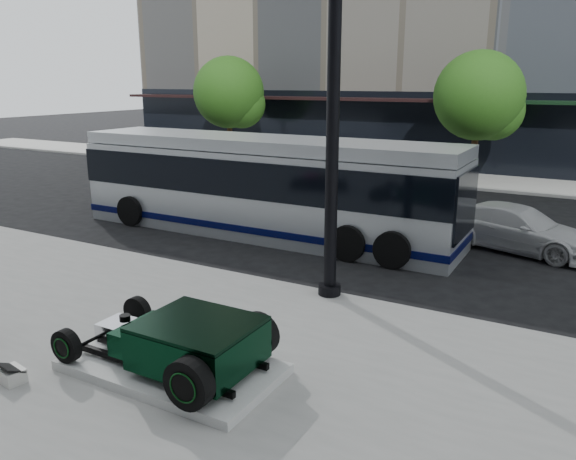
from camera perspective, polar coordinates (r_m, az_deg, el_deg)
The scene contains 9 objects.
ground at distance 14.53m, azimuth 3.76°, elevation -3.35°, with size 120.00×120.00×0.00m, color black.
sidewalk_far at distance 27.50m, azimuth 16.50°, elevation 4.95°, with size 70.00×4.00×0.12m, color gray.
street_trees at distance 26.00m, azimuth 19.14°, elevation 12.44°, with size 29.80×3.80×5.70m.
display_plinth at distance 9.29m, azimuth -11.69°, elevation -13.43°, with size 3.40×1.80×0.15m, color silver.
hot_rod at distance 8.87m, azimuth -10.20°, elevation -11.15°, with size 3.22×2.00×0.81m.
info_plaque at distance 9.75m, azimuth -26.25°, elevation -13.01°, with size 0.45×0.37×0.31m.
lamppost at distance 11.32m, azimuth 4.62°, elevation 12.96°, with size 0.48×0.48×8.77m.
transit_bus at distance 17.02m, azimuth -2.58°, elevation 4.56°, with size 12.12×2.88×2.92m.
white_sedan at distance 16.70m, azimuth 22.27°, elevation 0.16°, with size 1.72×4.23×1.23m, color silver.
Camera 1 is at (5.88, -12.48, 4.57)m, focal length 35.00 mm.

